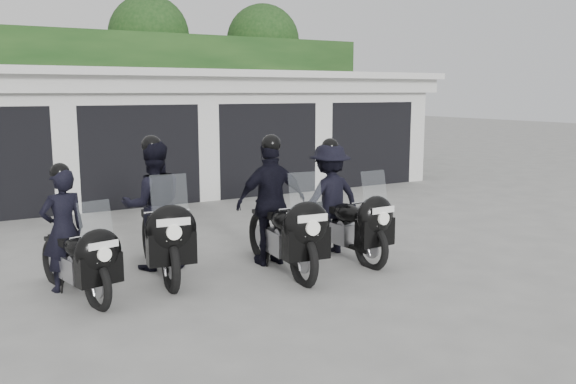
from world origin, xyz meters
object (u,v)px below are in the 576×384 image
police_bike_d (336,205)px  police_bike_a (73,243)px  police_bike_c (277,211)px  police_bike_b (156,214)px

police_bike_d → police_bike_a: bearing=176.3°
police_bike_a → police_bike_c: bearing=-16.2°
police_bike_a → police_bike_c: (2.74, -0.20, 0.16)m
police_bike_d → police_bike_c: bearing=-176.0°
police_bike_a → police_bike_b: police_bike_b is taller
police_bike_b → police_bike_c: (1.54, -0.64, 0.00)m
police_bike_b → police_bike_d: size_ratio=1.06×
police_bike_a → police_bike_b: 1.29m
police_bike_a → police_bike_b: bearing=8.0°
police_bike_c → police_bike_a: bearing=-178.6°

